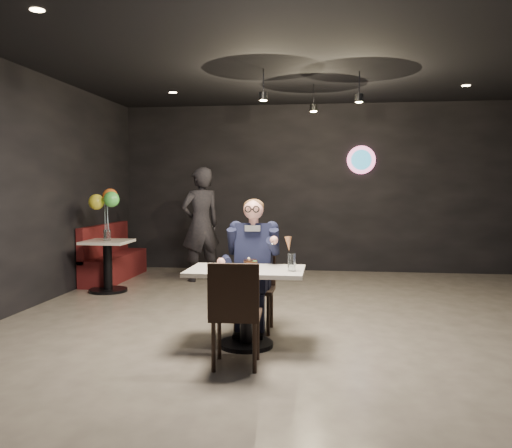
# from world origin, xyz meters

# --- Properties ---
(floor) EXTENTS (9.00, 9.00, 0.00)m
(floor) POSITION_xyz_m (0.00, 0.00, 0.00)
(floor) COLOR gray
(floor) RESTS_ON ground
(wall_sign) EXTENTS (0.50, 0.06, 0.50)m
(wall_sign) POSITION_xyz_m (0.80, 4.47, 2.00)
(wall_sign) COLOR pink
(wall_sign) RESTS_ON floor
(pendant_lights) EXTENTS (1.40, 1.20, 0.36)m
(pendant_lights) POSITION_xyz_m (0.00, 2.00, 2.88)
(pendant_lights) COLOR black
(pendant_lights) RESTS_ON floor
(main_table) EXTENTS (1.10, 0.70, 0.75)m
(main_table) POSITION_xyz_m (-0.55, -0.29, 0.38)
(main_table) COLOR white
(main_table) RESTS_ON floor
(chair_far) EXTENTS (0.42, 0.46, 0.92)m
(chair_far) POSITION_xyz_m (-0.55, 0.26, 0.46)
(chair_far) COLOR black
(chair_far) RESTS_ON floor
(chair_near) EXTENTS (0.45, 0.48, 0.92)m
(chair_near) POSITION_xyz_m (-0.55, -0.86, 0.46)
(chair_near) COLOR black
(chair_near) RESTS_ON floor
(seated_man) EXTENTS (0.60, 0.80, 1.44)m
(seated_man) POSITION_xyz_m (-0.55, 0.26, 0.72)
(seated_man) COLOR black
(seated_man) RESTS_ON floor
(dessert_plate) EXTENTS (0.20, 0.20, 0.01)m
(dessert_plate) POSITION_xyz_m (-0.52, -0.35, 0.76)
(dessert_plate) COLOR white
(dessert_plate) RESTS_ON main_table
(cake_slice) EXTENTS (0.14, 0.12, 0.08)m
(cake_slice) POSITION_xyz_m (-0.50, -0.37, 0.80)
(cake_slice) COLOR black
(cake_slice) RESTS_ON dessert_plate
(mint_leaf) EXTENTS (0.07, 0.04, 0.01)m
(mint_leaf) POSITION_xyz_m (-0.47, -0.39, 0.84)
(mint_leaf) COLOR green
(mint_leaf) RESTS_ON cake_slice
(sundae_glass) EXTENTS (0.07, 0.07, 0.16)m
(sundae_glass) POSITION_xyz_m (-0.11, -0.37, 0.83)
(sundae_glass) COLOR silver
(sundae_glass) RESTS_ON main_table
(wafer_cone) EXTENTS (0.08, 0.08, 0.14)m
(wafer_cone) POSITION_xyz_m (-0.14, -0.36, 1.00)
(wafer_cone) COLOR tan
(wafer_cone) RESTS_ON sundae_glass
(booth_bench) EXTENTS (0.45, 1.82, 0.91)m
(booth_bench) POSITION_xyz_m (-3.25, 3.12, 0.45)
(booth_bench) COLOR #4B1012
(booth_bench) RESTS_ON floor
(side_table) EXTENTS (0.64, 0.64, 0.79)m
(side_table) POSITION_xyz_m (-2.95, 2.12, 0.40)
(side_table) COLOR white
(side_table) RESTS_ON floor
(balloon_vase) EXTENTS (0.10, 0.10, 0.16)m
(balloon_vase) POSITION_xyz_m (-2.95, 2.12, 0.83)
(balloon_vase) COLOR silver
(balloon_vase) RESTS_ON side_table
(balloon_bunch) EXTENTS (0.41, 0.41, 0.67)m
(balloon_bunch) POSITION_xyz_m (-2.95, 2.12, 1.24)
(balloon_bunch) COLOR yellow
(balloon_bunch) RESTS_ON balloon_vase
(passerby) EXTENTS (0.80, 0.76, 1.84)m
(passerby) POSITION_xyz_m (-1.82, 3.19, 0.92)
(passerby) COLOR black
(passerby) RESTS_ON floor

